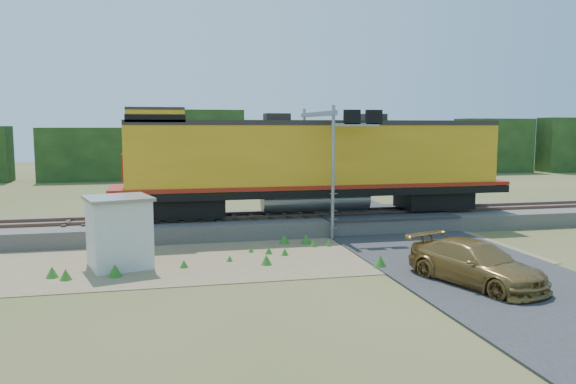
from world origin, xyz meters
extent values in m
plane|color=#475123|center=(0.00, 0.00, 0.00)|extent=(140.00, 140.00, 0.00)
cube|color=slate|center=(0.00, 6.00, 0.40)|extent=(70.00, 5.00, 0.80)
cube|color=brown|center=(0.00, 5.28, 0.88)|extent=(70.00, 0.10, 0.16)
cube|color=brown|center=(0.00, 6.72, 0.88)|extent=(70.00, 0.10, 0.16)
cube|color=#8C7754|center=(-2.00, 0.50, 0.01)|extent=(26.00, 8.00, 0.03)
cube|color=#38383A|center=(7.00, 6.00, 0.83)|extent=(7.00, 5.20, 0.06)
cube|color=#38383A|center=(7.00, 22.00, 0.04)|extent=(7.00, 24.00, 0.08)
cube|color=black|center=(0.00, 38.00, 3.25)|extent=(36.00, 3.00, 6.50)
cube|color=black|center=(40.00, 38.00, 3.00)|extent=(50.00, 3.00, 6.00)
cube|color=black|center=(-3.34, 6.00, 1.43)|extent=(3.76, 2.40, 0.94)
cube|color=black|center=(10.24, 6.00, 1.43)|extent=(3.76, 2.40, 0.94)
cube|color=black|center=(3.45, 6.00, 2.09)|extent=(20.89, 3.13, 0.38)
cylinder|color=gray|center=(3.45, 6.00, 1.59)|extent=(5.74, 1.25, 1.25)
cube|color=gold|center=(3.45, 6.00, 3.89)|extent=(19.32, 3.03, 3.24)
cube|color=maroon|center=(3.45, 6.00, 2.40)|extent=(20.89, 3.19, 0.19)
cube|color=#28231E|center=(3.45, 6.00, 5.64)|extent=(19.32, 3.08, 0.25)
cube|color=gold|center=(-4.70, 6.00, 5.88)|extent=(2.72, 3.03, 0.73)
cube|color=#28231E|center=(-4.70, 6.00, 6.29)|extent=(2.72, 3.08, 0.13)
cube|color=black|center=(-4.70, 6.00, 5.83)|extent=(2.77, 3.08, 0.37)
cube|color=maroon|center=(-6.26, 6.00, 3.53)|extent=(0.10, 2.09, 1.25)
cube|color=#28231E|center=(1.36, 6.00, 5.88)|extent=(1.25, 1.04, 0.47)
cube|color=#28231E|center=(6.58, 6.00, 5.88)|extent=(1.25, 1.04, 0.47)
cube|color=silver|center=(-6.13, -0.20, 1.33)|extent=(2.64, 2.64, 2.66)
cube|color=gray|center=(-6.13, -0.20, 2.71)|extent=(2.90, 2.90, 0.13)
cylinder|color=gray|center=(3.53, 3.20, 3.23)|extent=(0.17, 0.17, 6.45)
cylinder|color=gray|center=(3.53, 8.80, 3.23)|extent=(0.17, 0.17, 6.45)
cube|color=gray|center=(3.53, 6.00, 6.08)|extent=(0.23, 6.20, 0.23)
cube|color=gray|center=(4.63, 3.20, 5.53)|extent=(2.40, 0.14, 0.14)
cube|color=black|center=(4.45, 3.20, 5.90)|extent=(0.83, 0.14, 0.69)
cube|color=black|center=(5.55, 3.20, 5.90)|extent=(0.83, 0.14, 0.69)
imported|color=olive|center=(6.03, -5.40, 0.75)|extent=(3.66, 5.56, 1.50)
camera|label=1|loc=(-4.41, -22.42, 5.44)|focal=35.00mm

